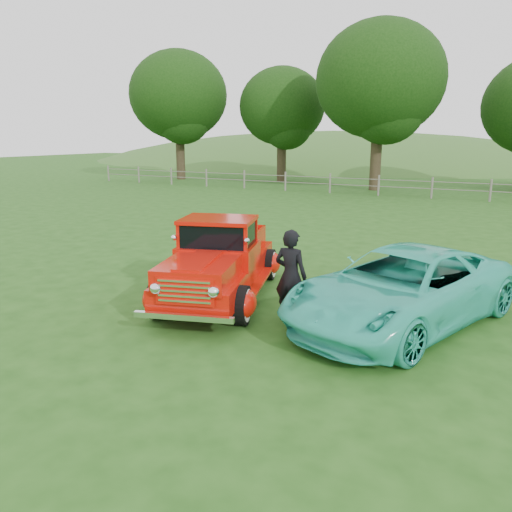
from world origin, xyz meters
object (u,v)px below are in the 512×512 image
at_px(tree_near_west, 380,80).
at_px(red_pickup, 220,262).
at_px(man, 291,276).
at_px(teal_sedan, 402,288).
at_px(tree_far_west, 178,96).
at_px(tree_mid_west, 282,107).

distance_m(tree_near_west, red_pickup, 24.41).
bearing_deg(man, teal_sedan, -154.49).
bearing_deg(man, tree_far_west, -46.83).
distance_m(tree_mid_west, teal_sedan, 30.45).
bearing_deg(teal_sedan, tree_far_west, 153.41).
relative_size(tree_far_west, tree_near_west, 0.95).
distance_m(tree_far_west, man, 32.91).
bearing_deg(tree_near_west, tree_mid_west, 159.44).
bearing_deg(teal_sedan, tree_mid_west, 139.47).
xyz_separation_m(tree_far_west, teal_sedan, (22.41, -24.38, -5.77)).
bearing_deg(tree_near_west, tree_far_west, 176.42).
xyz_separation_m(tree_mid_west, man, (12.48, -27.14, -4.65)).
xyz_separation_m(red_pickup, man, (1.95, -0.62, 0.10)).
bearing_deg(tree_far_west, teal_sedan, -47.42).
xyz_separation_m(tree_near_west, teal_sedan, (6.41, -23.38, -6.08)).
height_order(tree_far_west, red_pickup, tree_far_west).
bearing_deg(tree_far_west, tree_mid_west, 14.04).
height_order(tree_near_west, man, tree_near_west).
xyz_separation_m(tree_near_west, red_pickup, (2.53, -23.53, -6.00)).
distance_m(red_pickup, man, 2.04).
relative_size(tree_far_west, man, 5.54).
xyz_separation_m(red_pickup, teal_sedan, (3.87, 0.14, -0.08)).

